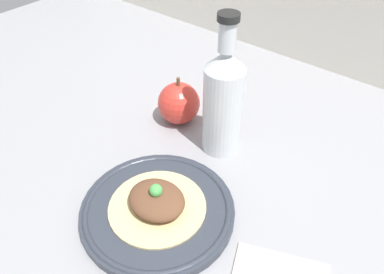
{
  "coord_description": "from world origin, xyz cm",
  "views": [
    {
      "loc": [
        36.29,
        -35.76,
        49.64
      ],
      "look_at": [
        6.73,
        0.77,
        9.49
      ],
      "focal_mm": 35.0,
      "sensor_mm": 36.0,
      "label": 1
    }
  ],
  "objects_px": {
    "plated_food": "(157,201)",
    "cider_bottle": "(223,100)",
    "plate": "(158,210)",
    "apple": "(179,103)"
  },
  "relations": [
    {
      "from": "plate",
      "to": "cider_bottle",
      "type": "relative_size",
      "value": 0.93
    },
    {
      "from": "plate",
      "to": "apple",
      "type": "xyz_separation_m",
      "value": [
        -0.14,
        0.21,
        0.03
      ]
    },
    {
      "from": "plated_food",
      "to": "cider_bottle",
      "type": "bearing_deg",
      "value": 95.21
    },
    {
      "from": "plated_food",
      "to": "apple",
      "type": "relative_size",
      "value": 1.51
    },
    {
      "from": "plated_food",
      "to": "cider_bottle",
      "type": "xyz_separation_m",
      "value": [
        -0.02,
        0.2,
        0.08
      ]
    },
    {
      "from": "plated_food",
      "to": "cider_bottle",
      "type": "relative_size",
      "value": 0.58
    },
    {
      "from": "cider_bottle",
      "to": "plate",
      "type": "bearing_deg",
      "value": -84.79
    },
    {
      "from": "plated_food",
      "to": "apple",
      "type": "xyz_separation_m",
      "value": [
        -0.14,
        0.21,
        0.01
      ]
    },
    {
      "from": "plated_food",
      "to": "cider_bottle",
      "type": "height_order",
      "value": "cider_bottle"
    },
    {
      "from": "apple",
      "to": "cider_bottle",
      "type": "bearing_deg",
      "value": -6.18
    }
  ]
}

